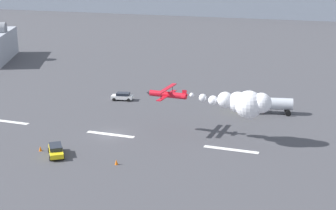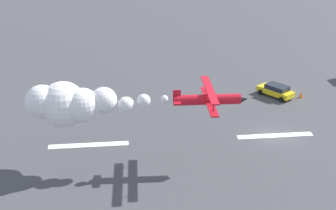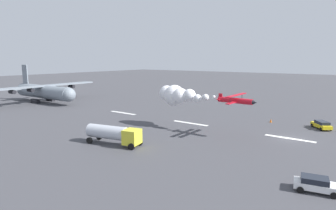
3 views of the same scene
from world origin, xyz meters
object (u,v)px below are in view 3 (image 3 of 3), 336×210
Objects in this scene: traffic_cone_far at (271,121)px; airport_staff_sedan at (316,184)px; stunt_biplane_red at (179,95)px; cargo_transport_plane at (46,91)px; followme_car_yellow at (321,125)px; fuel_tanker_truck at (114,134)px.

airport_staff_sedan is at bearing 113.07° from traffic_cone_far.
cargo_transport_plane is at bearing -2.28° from stunt_biplane_red.
followme_car_yellow is 6.31× the size of traffic_cone_far.
fuel_tanker_truck reaches higher than airport_staff_sedan.
fuel_tanker_truck is (1.57, 15.70, -4.37)m from stunt_biplane_red.
followme_car_yellow is (-72.13, -11.94, -2.59)m from cargo_transport_plane.
cargo_transport_plane is 50.64m from fuel_tanker_truck.
fuel_tanker_truck is (-47.44, 17.66, -1.66)m from cargo_transport_plane.
cargo_transport_plane is 7.90× the size of airport_staff_sedan.
fuel_tanker_truck is at bearing 62.64° from traffic_cone_far.
cargo_transport_plane is 64.02m from traffic_cone_far.
stunt_biplane_red reaches higher than fuel_tanker_truck.
airport_staff_sedan is (-27.72, -0.69, -0.93)m from fuel_tanker_truck.
airport_staff_sedan is at bearing -178.57° from fuel_tanker_truck.
fuel_tanker_truck is 1.94× the size of followme_car_yellow.
fuel_tanker_truck is at bearing 84.29° from stunt_biplane_red.
followme_car_yellow is at bearing -84.01° from airport_staff_sedan.
followme_car_yellow is (-23.12, -13.90, -5.30)m from stunt_biplane_red.
cargo_transport_plane is 46.47× the size of traffic_cone_far.
stunt_biplane_red is 20.47m from traffic_cone_far.
cargo_transport_plane is 1.76× the size of stunt_biplane_red.
traffic_cone_far is at bearing -134.58° from stunt_biplane_red.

